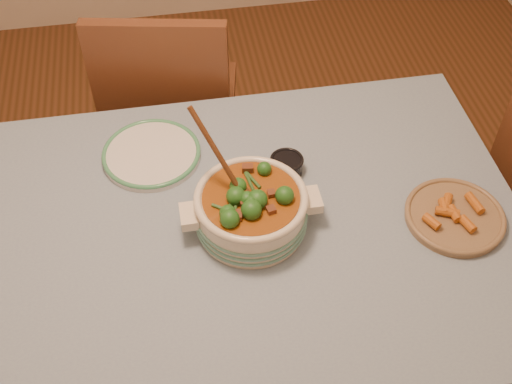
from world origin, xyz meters
TOP-DOWN VIEW (x-y plane):
  - floor at (0.00, 0.00)m, footprint 4.50×4.50m
  - dining_table at (0.00, 0.00)m, footprint 1.68×1.08m
  - stew_casserole at (0.10, 0.00)m, footprint 0.37×0.30m
  - white_plate at (-0.15, 0.31)m, footprint 0.37×0.37m
  - condiment_bowl at (0.23, 0.18)m, footprint 0.10×0.10m
  - fried_plate at (0.64, -0.07)m, footprint 0.32×0.32m
  - chair_far at (-0.08, 0.77)m, footprint 0.54×0.54m

SIDE VIEW (x-z plane):
  - floor at x=0.00m, z-range 0.00..0.00m
  - chair_far at x=-0.08m, z-range 0.07..1.05m
  - dining_table at x=0.00m, z-range 0.29..1.04m
  - white_plate at x=-0.15m, z-range 0.76..0.78m
  - fried_plate at x=0.64m, z-range 0.75..0.80m
  - condiment_bowl at x=0.23m, z-range 0.76..0.81m
  - stew_casserole at x=0.10m, z-range 0.66..1.01m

